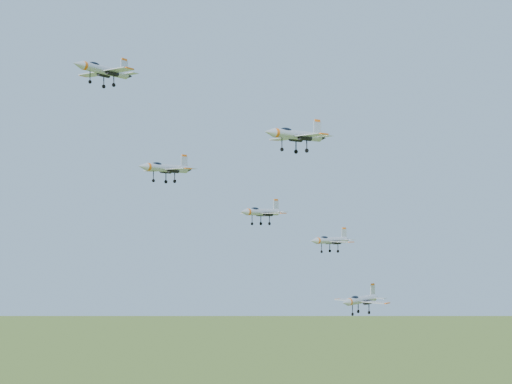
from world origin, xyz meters
TOP-DOWN VIEW (x-y plane):
  - jet_lead at (-14.24, 13.38)m, footprint 13.88×11.78m
  - jet_left_high at (-6.81, 4.66)m, footprint 12.38×10.37m
  - jet_right_high at (-0.31, -21.38)m, footprint 12.89×10.60m
  - jet_left_low at (18.88, 9.53)m, footprint 12.70×10.62m
  - jet_right_low at (21.08, -7.54)m, footprint 10.94×9.04m
  - jet_trail at (32.80, -4.22)m, footprint 13.53×11.39m

SIDE VIEW (x-z plane):
  - jet_trail at x=32.80m, z-range 118.11..121.75m
  - jet_right_low at x=21.08m, z-range 130.48..133.41m
  - jet_left_low at x=18.88m, z-range 135.57..138.97m
  - jet_left_high at x=-6.81m, z-range 142.99..146.30m
  - jet_right_high at x=-0.31m, z-range 146.76..150.22m
  - jet_lead at x=-14.24m, z-range 160.24..164.00m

